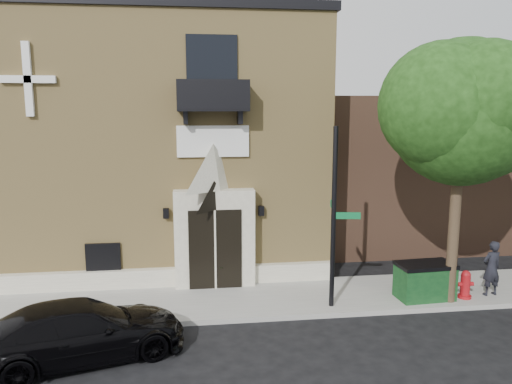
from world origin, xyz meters
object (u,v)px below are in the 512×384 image
(street_sign, at_px, (334,218))
(fire_hydrant, at_px, (465,284))
(dumpster, at_px, (425,280))
(pedestrian_near, at_px, (491,268))
(black_sedan, at_px, (81,331))

(street_sign, xyz_separation_m, fire_hydrant, (4.24, 0.04, -2.24))
(fire_hydrant, height_order, dumpster, dumpster)
(pedestrian_near, bearing_deg, dumpster, -9.27)
(black_sedan, bearing_deg, street_sign, -90.22)
(dumpster, height_order, pedestrian_near, pedestrian_near)
(fire_hydrant, distance_m, pedestrian_near, 1.02)
(fire_hydrant, xyz_separation_m, dumpster, (-1.26, 0.14, 0.14))
(black_sedan, height_order, fire_hydrant, black_sedan)
(dumpster, bearing_deg, fire_hydrant, -10.09)
(street_sign, distance_m, dumpster, 3.65)
(black_sedan, bearing_deg, fire_hydrant, -96.36)
(black_sedan, height_order, street_sign, street_sign)
(fire_hydrant, relative_size, dumpster, 0.50)
(street_sign, bearing_deg, fire_hydrant, 10.09)
(pedestrian_near, bearing_deg, street_sign, -7.03)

